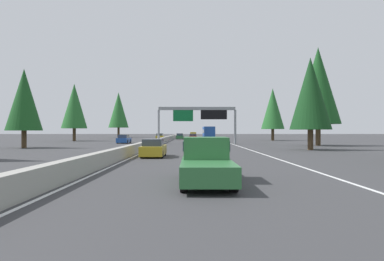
{
  "coord_description": "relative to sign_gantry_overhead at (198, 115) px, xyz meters",
  "views": [
    {
      "loc": [
        -1.52,
        -5.04,
        2.14
      ],
      "look_at": [
        51.31,
        -5.07,
        2.18
      ],
      "focal_mm": 31.28,
      "sensor_mm": 36.0,
      "label": 1
    }
  ],
  "objects": [
    {
      "name": "ground_plane",
      "position": [
        7.91,
        6.04,
        -4.75
      ],
      "size": [
        320.0,
        320.0,
        0.0
      ],
      "primitive_type": "plane",
      "color": "#38383A"
    },
    {
      "name": "median_barrier",
      "position": [
        27.91,
        6.34,
        -4.3
      ],
      "size": [
        180.0,
        0.56,
        0.9
      ],
      "primitive_type": "cube",
      "color": "#9E9B93",
      "rests_on": "ground"
    },
    {
      "name": "shoulder_stripe_right",
      "position": [
        17.91,
        -5.48,
        -4.74
      ],
      "size": [
        160.0,
        0.16,
        0.01
      ],
      "primitive_type": "cube",
      "color": "silver",
      "rests_on": "ground"
    },
    {
      "name": "shoulder_stripe_median",
      "position": [
        17.91,
        5.79,
        -4.74
      ],
      "size": [
        160.0,
        0.16,
        0.01
      ],
      "primitive_type": "cube",
      "color": "silver",
      "rests_on": "ground"
    },
    {
      "name": "sign_gantry_overhead",
      "position": [
        0.0,
        0.0,
        0.0
      ],
      "size": [
        0.5,
        12.68,
        5.97
      ],
      "color": "gray",
      "rests_on": "ground"
    },
    {
      "name": "pickup_far_left",
      "position": [
        -39.76,
        0.4,
        -3.83
      ],
      "size": [
        5.6,
        2.0,
        1.86
      ],
      "color": "#2D6B38",
      "rests_on": "ground"
    },
    {
      "name": "sedan_distant_a",
      "position": [
        -26.23,
        4.14,
        -4.06
      ],
      "size": [
        4.4,
        1.8,
        1.47
      ],
      "color": "#AD931E",
      "rests_on": "ground"
    },
    {
      "name": "sedan_far_right",
      "position": [
        21.57,
        0.74,
        -4.06
      ],
      "size": [
        4.4,
        1.8,
        1.47
      ],
      "color": "red",
      "rests_on": "ground"
    },
    {
      "name": "bus_far_center",
      "position": [
        27.2,
        -3.03,
        -3.03
      ],
      "size": [
        11.5,
        2.55,
        3.1
      ],
      "color": "#1E4793",
      "rests_on": "ground"
    },
    {
      "name": "sedan_mid_center",
      "position": [
        30.95,
        4.03,
        -4.06
      ],
      "size": [
        4.4,
        1.8,
        1.47
      ],
      "color": "#2D6B38",
      "rests_on": "ground"
    },
    {
      "name": "minivan_mid_right",
      "position": [
        57.31,
        0.55,
        -3.8
      ],
      "size": [
        5.0,
        1.95,
        1.69
      ],
      "color": "#AD931E",
      "rests_on": "ground"
    },
    {
      "name": "oncoming_near",
      "position": [
        3.34,
        12.6,
        -4.06
      ],
      "size": [
        4.4,
        1.8,
        1.47
      ],
      "rotation": [
        0.0,
        0.0,
        3.14
      ],
      "color": "#1E4793",
      "rests_on": "ground"
    },
    {
      "name": "oncoming_far",
      "position": [
        30.56,
        9.04,
        -4.06
      ],
      "size": [
        4.4,
        1.8,
        1.47
      ],
      "rotation": [
        0.0,
        0.0,
        3.14
      ],
      "color": "#AD931E",
      "rests_on": "ground"
    },
    {
      "name": "conifer_right_near",
      "position": [
        -16.42,
        -12.23,
        1.53
      ],
      "size": [
        4.55,
        4.55,
        10.34
      ],
      "color": "#4C3823",
      "rests_on": "ground"
    },
    {
      "name": "conifer_right_mid",
      "position": [
        -5.65,
        -17.16,
        3.87
      ],
      "size": [
        6.24,
        6.24,
        14.17
      ],
      "color": "#4C3823",
      "rests_on": "ground"
    },
    {
      "name": "conifer_right_far",
      "position": [
        19.61,
        -16.76,
        2.21
      ],
      "size": [
        5.04,
        5.04,
        11.45
      ],
      "color": "#4C3823",
      "rests_on": "ground"
    },
    {
      "name": "conifer_left_near",
      "position": [
        -12.18,
        21.83,
        1.24
      ],
      "size": [
        4.33,
        4.33,
        9.85
      ],
      "color": "#4C3823",
      "rests_on": "ground"
    },
    {
      "name": "conifer_left_mid",
      "position": [
        16.34,
        25.64,
        2.56
      ],
      "size": [
        5.29,
        5.29,
        12.03
      ],
      "color": "#4C3823",
      "rests_on": "ground"
    },
    {
      "name": "conifer_left_far",
      "position": [
        52.29,
        24.26,
        3.97
      ],
      "size": [
        6.31,
        6.31,
        14.33
      ],
      "color": "#4C3823",
      "rests_on": "ground"
    }
  ]
}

